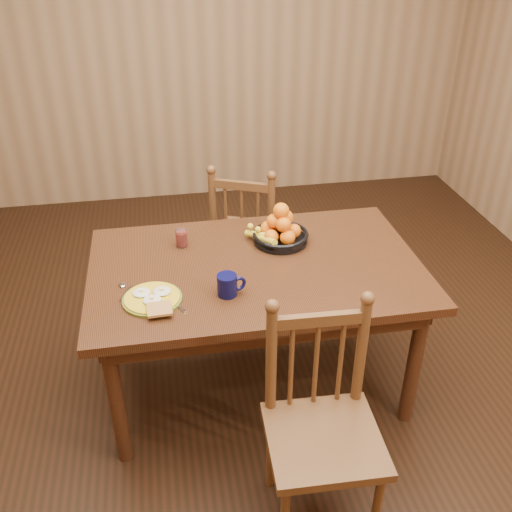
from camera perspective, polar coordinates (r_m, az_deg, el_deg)
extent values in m
cube|color=black|center=(3.23, 0.00, -12.30)|extent=(4.50, 5.00, 0.01)
cube|color=brown|center=(4.90, -5.52, 20.88)|extent=(4.50, 0.01, 2.70)
cube|color=black|center=(2.77, 0.00, -1.28)|extent=(1.60, 1.00, 0.04)
cube|color=#321A0D|center=(3.17, -1.34, 1.63)|extent=(1.40, 0.04, 0.10)
cube|color=#321A0D|center=(2.48, 1.72, -7.83)|extent=(1.40, 0.04, 0.10)
cube|color=#321A0D|center=(3.01, 13.64, -1.11)|extent=(0.04, 0.84, 0.10)
cube|color=#321A0D|center=(2.80, -14.69, -3.88)|extent=(0.04, 0.84, 0.10)
cylinder|color=#321A0D|center=(2.68, -13.76, -14.04)|extent=(0.07, 0.07, 0.70)
cylinder|color=#321A0D|center=(2.89, 15.51, -10.43)|extent=(0.07, 0.07, 0.70)
cylinder|color=#321A0D|center=(3.30, -13.35, -4.22)|extent=(0.07, 0.07, 0.70)
cylinder|color=#321A0D|center=(3.47, 10.28, -1.90)|extent=(0.07, 0.07, 0.70)
cube|color=#4E2E17|center=(3.64, -0.65, 2.01)|extent=(0.56, 0.55, 0.04)
cylinder|color=#4E2E17|center=(3.87, 2.50, -0.10)|extent=(0.04, 0.04, 0.42)
cylinder|color=#4E2E17|center=(3.93, -2.56, 0.51)|extent=(0.04, 0.04, 0.42)
cylinder|color=#4E2E17|center=(3.59, 1.48, -2.80)|extent=(0.04, 0.04, 0.42)
cylinder|color=#4E2E17|center=(3.66, -3.95, -2.09)|extent=(0.04, 0.04, 0.42)
cylinder|color=#4E2E17|center=(3.32, 1.52, 3.98)|extent=(0.04, 0.04, 0.51)
cylinder|color=#4E2E17|center=(3.40, -4.33, 4.60)|extent=(0.04, 0.04, 0.51)
cylinder|color=#4E2E17|center=(3.38, -1.43, 3.56)|extent=(0.02, 0.02, 0.39)
cube|color=#4E2E17|center=(3.28, -1.48, 7.05)|extent=(0.34, 0.17, 0.05)
cube|color=#4E2E17|center=(2.35, 6.82, -17.81)|extent=(0.46, 0.44, 0.04)
cylinder|color=#4E2E17|center=(2.48, 11.92, -23.70)|extent=(0.04, 0.04, 0.43)
cylinder|color=#4E2E17|center=(2.61, 1.45, -18.93)|extent=(0.04, 0.04, 0.43)
cylinder|color=#4E2E17|center=(2.67, 9.53, -17.86)|extent=(0.04, 0.04, 0.43)
cylinder|color=#4E2E17|center=(2.26, 1.53, -10.42)|extent=(0.04, 0.04, 0.52)
cylinder|color=#4E2E17|center=(2.34, 10.45, -9.44)|extent=(0.04, 0.04, 0.52)
cylinder|color=#4E2E17|center=(2.33, 6.00, -10.88)|extent=(0.02, 0.02, 0.40)
cube|color=#4E2E17|center=(2.18, 6.33, -6.36)|extent=(0.36, 0.04, 0.05)
cylinder|color=#59601E|center=(2.56, -10.33, -4.27)|extent=(0.26, 0.26, 0.01)
cylinder|color=gold|center=(2.55, -10.35, -4.14)|extent=(0.24, 0.24, 0.01)
ellipsoid|color=silver|center=(2.58, -11.38, -3.59)|extent=(0.08, 0.08, 0.01)
cube|color=#F2E08C|center=(2.57, -11.41, -3.38)|extent=(0.02, 0.02, 0.01)
ellipsoid|color=silver|center=(2.57, -9.38, -3.47)|extent=(0.08, 0.08, 0.01)
cube|color=#F2E08C|center=(2.56, -9.40, -3.27)|extent=(0.02, 0.02, 0.01)
ellipsoid|color=silver|center=(2.52, -10.35, -4.33)|extent=(0.08, 0.08, 0.01)
cube|color=#F2E08C|center=(2.51, -10.38, -4.12)|extent=(0.02, 0.02, 0.01)
cube|color=brown|center=(2.46, -9.62, -5.25)|extent=(0.11, 0.10, 0.01)
cube|color=silver|center=(2.51, -8.00, -4.79)|extent=(0.08, 0.13, 0.00)
cube|color=silver|center=(2.58, -7.84, -3.67)|extent=(0.04, 0.05, 0.00)
cube|color=silver|center=(2.62, -12.93, -3.69)|extent=(0.05, 0.11, 0.00)
ellipsoid|color=silver|center=(2.68, -13.22, -2.79)|extent=(0.03, 0.04, 0.01)
cylinder|color=black|center=(2.53, -2.91, -2.92)|extent=(0.09, 0.09, 0.10)
torus|color=black|center=(2.54, -1.75, -2.81)|extent=(0.07, 0.04, 0.07)
cylinder|color=black|center=(2.50, -2.94, -2.05)|extent=(0.08, 0.08, 0.00)
cylinder|color=silver|center=(2.92, -7.46, 1.79)|extent=(0.06, 0.06, 0.09)
cylinder|color=maroon|center=(2.93, -7.45, 1.67)|extent=(0.05, 0.05, 0.07)
cylinder|color=black|center=(2.96, 2.45, 1.62)|extent=(0.28, 0.28, 0.02)
torus|color=black|center=(2.94, 2.47, 2.21)|extent=(0.29, 0.29, 0.02)
cylinder|color=black|center=(2.96, 2.45, 1.48)|extent=(0.10, 0.10, 0.01)
sphere|color=orange|center=(2.95, 3.80, 2.53)|extent=(0.07, 0.07, 0.07)
sphere|color=orange|center=(2.99, 2.61, 3.09)|extent=(0.08, 0.08, 0.08)
sphere|color=orange|center=(2.95, 1.22, 2.77)|extent=(0.08, 0.08, 0.08)
sphere|color=orange|center=(2.89, 1.54, 1.93)|extent=(0.07, 0.07, 0.07)
sphere|color=orange|center=(2.88, 3.18, 1.85)|extent=(0.08, 0.08, 0.08)
sphere|color=orange|center=(2.93, 2.95, 3.87)|extent=(0.08, 0.08, 0.08)
sphere|color=orange|center=(2.90, 1.78, 3.52)|extent=(0.07, 0.07, 0.07)
sphere|color=orange|center=(2.87, 2.77, 3.16)|extent=(0.08, 0.08, 0.08)
sphere|color=orange|center=(2.88, 2.53, 4.54)|extent=(0.08, 0.08, 0.08)
cylinder|color=yellow|center=(2.89, 0.89, 1.68)|extent=(0.10, 0.17, 0.07)
cylinder|color=yellow|center=(2.93, 0.32, 2.12)|extent=(0.14, 0.15, 0.07)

